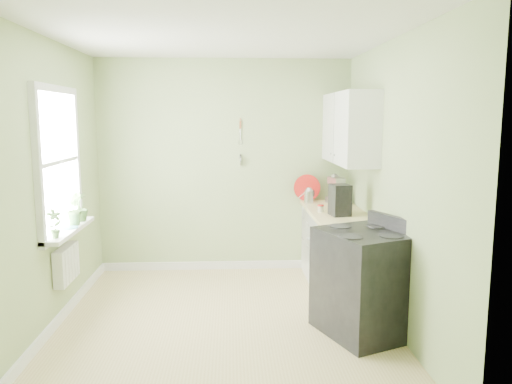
{
  "coord_description": "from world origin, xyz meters",
  "views": [
    {
      "loc": [
        0.07,
        -4.56,
        1.97
      ],
      "look_at": [
        0.34,
        0.55,
        1.2
      ],
      "focal_mm": 35.0,
      "sensor_mm": 36.0,
      "label": 1
    }
  ],
  "objects_px": {
    "stove": "(364,282)",
    "stand_mixer": "(336,191)",
    "coffee_maker": "(340,201)",
    "kettle": "(309,195)"
  },
  "relations": [
    {
      "from": "stove",
      "to": "stand_mixer",
      "type": "relative_size",
      "value": 2.99
    },
    {
      "from": "kettle",
      "to": "coffee_maker",
      "type": "distance_m",
      "value": 0.85
    },
    {
      "from": "stand_mixer",
      "to": "coffee_maker",
      "type": "xyz_separation_m",
      "value": [
        -0.12,
        -0.77,
        0.01
      ]
    },
    {
      "from": "stand_mixer",
      "to": "coffee_maker",
      "type": "relative_size",
      "value": 1.06
    },
    {
      "from": "kettle",
      "to": "coffee_maker",
      "type": "bearing_deg",
      "value": -75.72
    },
    {
      "from": "stove",
      "to": "stand_mixer",
      "type": "xyz_separation_m",
      "value": [
        0.1,
        1.75,
        0.58
      ]
    },
    {
      "from": "stove",
      "to": "coffee_maker",
      "type": "xyz_separation_m",
      "value": [
        -0.02,
        0.99,
        0.58
      ]
    },
    {
      "from": "stand_mixer",
      "to": "coffee_maker",
      "type": "distance_m",
      "value": 0.78
    },
    {
      "from": "stove",
      "to": "stand_mixer",
      "type": "distance_m",
      "value": 1.85
    },
    {
      "from": "stove",
      "to": "coffee_maker",
      "type": "height_order",
      "value": "coffee_maker"
    }
  ]
}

